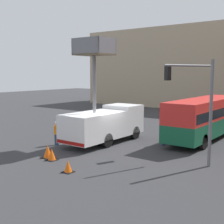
# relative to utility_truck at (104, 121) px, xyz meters

# --- Properties ---
(ground_plane) EXTENTS (120.00, 120.00, 0.00)m
(ground_plane) POSITION_rel_utility_truck_xyz_m (0.71, -0.75, -1.60)
(ground_plane) COLOR #333335
(utility_truck) EXTENTS (2.55, 7.08, 7.51)m
(utility_truck) POSITION_rel_utility_truck_xyz_m (0.00, 0.00, 0.00)
(utility_truck) COLOR white
(utility_truck) RESTS_ON ground_plane
(city_bus) EXTENTS (2.51, 10.01, 3.18)m
(city_bus) POSITION_rel_utility_truck_xyz_m (5.57, 5.46, 0.27)
(city_bus) COLOR #145638
(city_bus) RESTS_ON ground_plane
(traffic_light_pole) EXTENTS (3.63, 3.38, 5.87)m
(traffic_light_pole) POSITION_rel_utility_truck_xyz_m (7.12, -0.71, 2.41)
(traffic_light_pole) COLOR slate
(traffic_light_pole) RESTS_ON ground_plane
(road_worker_near_truck) EXTENTS (0.38, 0.38, 1.74)m
(road_worker_near_truck) POSITION_rel_utility_truck_xyz_m (-2.20, -2.74, -0.73)
(road_worker_near_truck) COLOR navy
(road_worker_near_truck) RESTS_ON ground_plane
(road_worker_directing) EXTENTS (0.38, 0.38, 1.86)m
(road_worker_directing) POSITION_rel_utility_truck_xyz_m (3.86, 1.90, -0.66)
(road_worker_directing) COLOR navy
(road_worker_directing) RESTS_ON ground_plane
(traffic_cone_near_truck) EXTENTS (0.61, 0.61, 0.70)m
(traffic_cone_near_truck) POSITION_rel_utility_truck_xyz_m (0.46, -5.62, -1.27)
(traffic_cone_near_truck) COLOR black
(traffic_cone_near_truck) RESTS_ON ground_plane
(traffic_cone_mid_road) EXTENTS (0.55, 0.55, 0.63)m
(traffic_cone_mid_road) POSITION_rel_utility_truck_xyz_m (2.86, -6.66, -1.30)
(traffic_cone_mid_road) COLOR black
(traffic_cone_mid_road) RESTS_ON ground_plane
(traffic_cone_far_side) EXTENTS (0.68, 0.68, 0.77)m
(traffic_cone_far_side) POSITION_rel_utility_truck_xyz_m (-0.13, -5.42, -1.23)
(traffic_cone_far_side) COLOR black
(traffic_cone_far_side) RESTS_ON ground_plane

